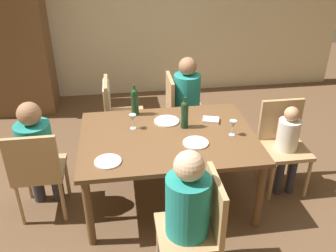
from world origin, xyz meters
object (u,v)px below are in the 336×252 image
object	(u,v)px
wine_bottle_dark_red	(185,114)
dinner_plate_guest_left	(196,143)
chair_far_right	(179,107)
person_woman_host	(184,211)
dinner_plate_host	(167,121)
chair_far_left	(114,107)
chair_right_end	(283,139)
wine_glass_centre	(133,119)
armoire_cabinet	(5,37)
wine_bottle_tall_green	(135,101)
chair_near	(199,224)
chair_left_end	(37,169)
dining_table	(168,142)
handbag	(156,140)
wine_glass_near_left	(233,125)
dinner_plate_guest_right	(108,161)
person_man_bearded	(189,97)
person_child_small	(288,142)
person_man_guest	(37,150)

from	to	relation	value
wine_bottle_dark_red	dinner_plate_guest_left	size ratio (longest dim) A/B	1.37
chair_far_right	person_woman_host	bearing A→B (deg)	-8.93
person_woman_host	dinner_plate_host	world-z (taller)	person_woman_host
wine_bottle_dark_red	chair_far_left	bearing A→B (deg)	128.76
chair_right_end	wine_glass_centre	distance (m)	1.54
armoire_cabinet	wine_bottle_tall_green	bearing A→B (deg)	-48.61
chair_near	wine_bottle_dark_red	size ratio (longest dim) A/B	2.91
chair_far_right	dinner_plate_guest_left	size ratio (longest dim) A/B	3.98
person_woman_host	wine_glass_centre	size ratio (longest dim) A/B	7.77
chair_near	person_woman_host	xyz separation A→B (m)	(-0.11, -0.00, 0.13)
chair_near	chair_left_end	size ratio (longest dim) A/B	1.00
armoire_cabinet	dining_table	xyz separation A→B (m)	(1.91, -2.34, -0.45)
chair_far_right	armoire_cabinet	bearing A→B (deg)	-122.05
dinner_plate_guest_left	handbag	xyz separation A→B (m)	(-0.24, 1.14, -0.62)
wine_glass_near_left	wine_glass_centre	xyz separation A→B (m)	(-0.90, 0.26, 0.00)
chair_right_end	wine_bottle_tall_green	distance (m)	1.55
dining_table	chair_far_left	bearing A→B (deg)	116.81
chair_far_right	dinner_plate_guest_right	world-z (taller)	chair_far_right
dinner_plate_guest_right	person_man_bearded	bearing A→B (deg)	54.63
chair_right_end	person_child_small	distance (m)	0.11
dining_table	chair_left_end	xyz separation A→B (m)	(-1.19, -0.09, -0.12)
chair_far_left	wine_glass_near_left	xyz separation A→B (m)	(1.08, -1.04, 0.24)
person_man_bearded	dinner_plate_guest_right	bearing A→B (deg)	-35.37
person_man_bearded	wine_bottle_tall_green	size ratio (longest dim) A/B	3.53
wine_glass_centre	dinner_plate_guest_right	bearing A→B (deg)	-113.81
person_man_guest	person_child_small	size ratio (longest dim) A/B	1.22
armoire_cabinet	dinner_plate_host	size ratio (longest dim) A/B	8.73
chair_right_end	wine_glass_near_left	xyz separation A→B (m)	(-0.60, -0.16, 0.30)
wine_bottle_dark_red	chair_far_right	bearing A→B (deg)	83.21
chair_left_end	dinner_plate_guest_right	size ratio (longest dim) A/B	4.11
wine_bottle_tall_green	wine_glass_near_left	bearing A→B (deg)	-32.57
chair_near	wine_glass_near_left	xyz separation A→B (m)	(0.50, 0.89, 0.30)
handbag	wine_glass_centre	bearing A→B (deg)	-110.79
person_man_guest	dinner_plate_host	distance (m)	1.24
chair_far_left	chair_far_right	bearing A→B (deg)	90.00
chair_far_right	wine_glass_centre	size ratio (longest dim) A/B	6.17
person_man_bearded	person_woman_host	bearing A→B (deg)	-12.16
person_woman_host	dinner_plate_guest_right	size ratio (longest dim) A/B	5.18
chair_far_left	person_man_guest	xyz separation A→B (m)	(-0.70, -0.94, 0.06)
chair_left_end	chair_right_end	size ratio (longest dim) A/B	1.00
dining_table	chair_right_end	xyz separation A→B (m)	(1.19, 0.09, -0.12)
person_man_guest	dining_table	bearing A→B (deg)	-1.25
chair_left_end	dinner_plate_guest_right	world-z (taller)	chair_left_end
dinner_plate_guest_left	person_woman_host	bearing A→B (deg)	-107.62
armoire_cabinet	chair_far_left	xyz separation A→B (m)	(1.42, -1.37, -0.50)
wine_glass_centre	dining_table	bearing A→B (deg)	-30.18
person_child_small	dinner_plate_guest_right	xyz separation A→B (m)	(-1.74, -0.34, 0.17)
person_child_small	wine_glass_near_left	bearing A→B (deg)	4.79
chair_far_left	person_man_bearded	bearing A→B (deg)	90.00
wine_glass_near_left	dinner_plate_guest_right	distance (m)	1.18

